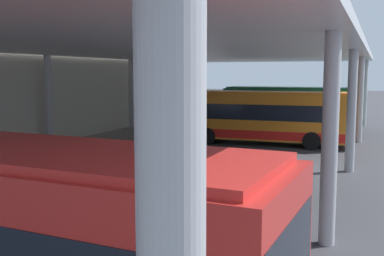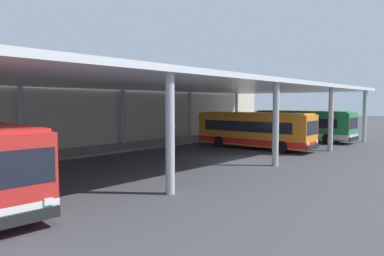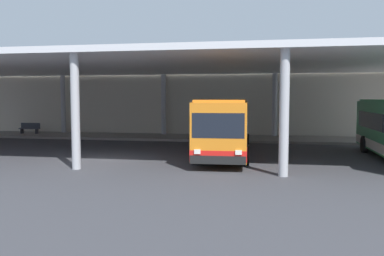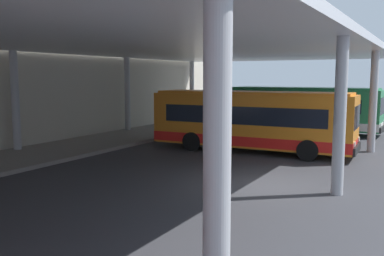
# 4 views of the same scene
# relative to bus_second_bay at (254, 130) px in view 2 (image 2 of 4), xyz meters

# --- Properties ---
(ground_plane) EXTENTS (200.00, 200.00, 0.00)m
(ground_plane) POSITION_rel_bus_second_bay_xyz_m (-6.26, -3.06, -1.66)
(ground_plane) COLOR #3D3D42
(platform_kerb) EXTENTS (42.00, 4.50, 0.18)m
(platform_kerb) POSITION_rel_bus_second_bay_xyz_m (-6.26, 8.69, -1.57)
(platform_kerb) COLOR gray
(platform_kerb) RESTS_ON ground
(station_building_facade) EXTENTS (48.00, 1.60, 6.57)m
(station_building_facade) POSITION_rel_bus_second_bay_xyz_m (-6.26, 11.94, 1.63)
(station_building_facade) COLOR beige
(station_building_facade) RESTS_ON ground
(canopy_shelter) EXTENTS (40.00, 17.00, 5.55)m
(canopy_shelter) POSITION_rel_bus_second_bay_xyz_m (-6.26, 2.44, 3.63)
(canopy_shelter) COLOR silver
(canopy_shelter) RESTS_ON ground
(bus_second_bay) EXTENTS (3.01, 10.62, 3.17)m
(bus_second_bay) POSITION_rel_bus_second_bay_xyz_m (0.00, 0.00, 0.00)
(bus_second_bay) COLOR orange
(bus_second_bay) RESTS_ON ground
(bus_middle_bay) EXTENTS (2.90, 10.59, 3.17)m
(bus_middle_bay) POSITION_rel_bus_second_bay_xyz_m (9.22, -0.29, 0.00)
(bus_middle_bay) COLOR #28844C
(bus_middle_bay) RESTS_ON ground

